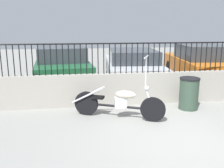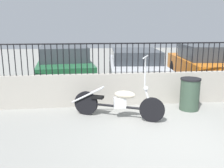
{
  "view_description": "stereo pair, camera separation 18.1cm",
  "coord_description": "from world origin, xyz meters",
  "views": [
    {
      "loc": [
        -2.01,
        -4.14,
        2.11
      ],
      "look_at": [
        -1.13,
        1.83,
        0.7
      ],
      "focal_mm": 40.0,
      "sensor_mm": 36.0,
      "label": 1
    },
    {
      "loc": [
        -1.83,
        -4.16,
        2.11
      ],
      "look_at": [
        -1.13,
        1.83,
        0.7
      ],
      "focal_mm": 40.0,
      "sensor_mm": 36.0,
      "label": 2
    }
  ],
  "objects": [
    {
      "name": "car_green",
      "position": [
        -2.51,
        5.01,
        0.71
      ],
      "size": [
        2.17,
        4.47,
        1.41
      ],
      "rotation": [
        0.0,
        0.0,
        1.67
      ],
      "color": "black",
      "rests_on": "ground_plane"
    },
    {
      "name": "car_orange",
      "position": [
        2.71,
        4.75,
        0.71
      ],
      "size": [
        2.21,
        4.3,
        1.42
      ],
      "rotation": [
        0.0,
        0.0,
        1.46
      ],
      "color": "black",
      "rests_on": "ground_plane"
    },
    {
      "name": "motorcycle_black",
      "position": [
        -1.14,
        1.34,
        0.39
      ],
      "size": [
        2.08,
        1.06,
        1.48
      ],
      "rotation": [
        0.0,
        0.0,
        -0.43
      ],
      "color": "black",
      "rests_on": "ground_plane"
    },
    {
      "name": "trash_bin",
      "position": [
        0.85,
        1.7,
        0.41
      ],
      "size": [
        0.51,
        0.51,
        0.83
      ],
      "color": "#334738",
      "rests_on": "ground_plane"
    },
    {
      "name": "car_silver",
      "position": [
        0.1,
        5.02,
        0.64
      ],
      "size": [
        2.23,
        4.61,
        1.25
      ],
      "rotation": [
        0.0,
        0.0,
        1.48
      ],
      "color": "black",
      "rests_on": "ground_plane"
    },
    {
      "name": "ground_plane",
      "position": [
        0.0,
        0.0,
        0.0
      ],
      "size": [
        40.0,
        40.0,
        0.0
      ],
      "primitive_type": "plane",
      "color": "gray"
    },
    {
      "name": "low_wall",
      "position": [
        0.0,
        2.31,
        0.43
      ],
      "size": [
        8.73,
        0.18,
        0.87
      ],
      "color": "#9E998E",
      "rests_on": "ground_plane"
    },
    {
      "name": "fence_railing",
      "position": [
        -0.0,
        2.31,
        1.39
      ],
      "size": [
        8.73,
        0.04,
        0.81
      ],
      "color": "black",
      "rests_on": "low_wall"
    }
  ]
}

